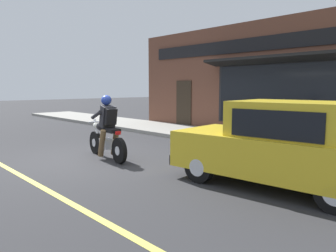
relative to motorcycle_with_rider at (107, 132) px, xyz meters
name	(u,v)px	position (x,y,z in m)	size (l,w,h in m)	color
ground_plane	(87,159)	(-0.41, 0.32, -0.68)	(80.00, 80.00, 0.00)	#2B2B2D
sidewalk_curb	(160,128)	(4.74, 3.32, -0.61)	(2.60, 22.00, 0.14)	gray
storefront_building	(246,79)	(6.27, 0.07, 1.43)	(1.25, 10.96, 4.20)	brown
motorcycle_with_rider	(107,132)	(0.00, 0.00, 0.00)	(0.63, 2.02, 1.62)	black
car_hatchback	(280,146)	(0.99, -4.20, 0.09)	(2.02, 3.93, 1.57)	black
trash_bin	(274,125)	(4.97, -1.88, -0.04)	(0.56, 0.56, 0.98)	#23512D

